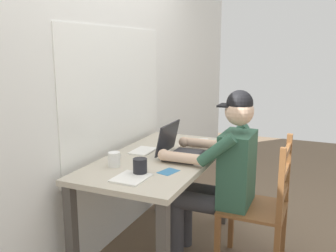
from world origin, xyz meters
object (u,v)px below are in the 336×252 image
(seated_person, at_px, (222,170))
(computer_mouse, at_px, (197,144))
(landscape_photo_print, at_px, (168,172))
(coffee_mug_white, at_px, (114,159))
(coffee_mug_dark, at_px, (140,166))
(wooden_chair, at_px, (261,207))
(coffee_mug_spare, at_px, (170,136))
(laptop, at_px, (179,148))
(desk, at_px, (160,170))

(seated_person, xyz_separation_m, computer_mouse, (0.28, 0.28, 0.08))
(seated_person, xyz_separation_m, landscape_photo_print, (-0.36, 0.25, 0.07))
(computer_mouse, bearing_deg, coffee_mug_white, 153.88)
(computer_mouse, bearing_deg, coffee_mug_dark, 171.94)
(seated_person, bearing_deg, wooden_chair, -90.00)
(coffee_mug_white, height_order, coffee_mug_spare, coffee_mug_spare)
(coffee_mug_dark, height_order, landscape_photo_print, coffee_mug_dark)
(seated_person, bearing_deg, laptop, 92.22)
(laptop, bearing_deg, coffee_mug_dark, 171.63)
(wooden_chair, xyz_separation_m, coffee_mug_dark, (-0.47, 0.67, 0.34))
(landscape_photo_print, bearing_deg, wooden_chair, -40.67)
(desk, distance_m, laptop, 0.20)
(desk, relative_size, laptop, 4.15)
(computer_mouse, bearing_deg, desk, 156.69)
(wooden_chair, distance_m, coffee_mug_spare, 0.94)
(seated_person, xyz_separation_m, coffee_mug_spare, (0.33, 0.53, 0.12))
(computer_mouse, bearing_deg, coffee_mug_spare, 78.30)
(coffee_mug_white, bearing_deg, laptop, -37.15)
(wooden_chair, bearing_deg, landscape_photo_print, 124.51)
(laptop, relative_size, coffee_mug_dark, 2.65)
(wooden_chair, bearing_deg, laptop, 91.18)
(laptop, xyz_separation_m, computer_mouse, (0.29, -0.04, -0.04))
(desk, relative_size, wooden_chair, 1.47)
(coffee_mug_white, relative_size, landscape_photo_print, 0.90)
(laptop, height_order, coffee_mug_white, laptop)
(seated_person, distance_m, landscape_photo_print, 0.44)
(desk, xyz_separation_m, laptop, (0.06, -0.11, 0.16))
(wooden_chair, height_order, coffee_mug_white, wooden_chair)
(seated_person, distance_m, coffee_mug_dark, 0.62)
(computer_mouse, bearing_deg, wooden_chair, -116.41)
(seated_person, relative_size, landscape_photo_print, 9.49)
(coffee_mug_dark, bearing_deg, coffee_mug_white, 72.87)
(wooden_chair, height_order, landscape_photo_print, wooden_chair)
(wooden_chair, xyz_separation_m, computer_mouse, (0.28, 0.56, 0.31))
(coffee_mug_white, height_order, coffee_mug_dark, coffee_mug_dark)
(computer_mouse, relative_size, coffee_mug_white, 0.86)
(laptop, bearing_deg, computer_mouse, -7.57)
(laptop, relative_size, coffee_mug_white, 2.83)
(laptop, xyz_separation_m, coffee_mug_dark, (-0.46, 0.07, -0.00))
(wooden_chair, relative_size, coffee_mug_white, 7.96)
(seated_person, bearing_deg, coffee_mug_white, 123.18)
(desk, height_order, computer_mouse, computer_mouse)
(laptop, relative_size, landscape_photo_print, 2.54)
(coffee_mug_white, bearing_deg, coffee_mug_spare, -6.57)
(desk, xyz_separation_m, coffee_mug_white, (-0.32, 0.18, 0.15))
(desk, xyz_separation_m, coffee_mug_dark, (-0.39, -0.05, 0.15))
(laptop, distance_m, coffee_mug_spare, 0.40)
(computer_mouse, height_order, coffee_mug_white, coffee_mug_white)
(laptop, xyz_separation_m, coffee_mug_spare, (0.34, 0.21, -0.00))
(laptop, bearing_deg, seated_person, -87.78)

